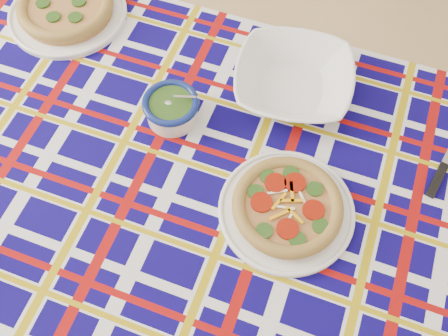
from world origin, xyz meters
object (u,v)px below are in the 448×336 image
(main_focaccia_plate, at_px, (287,206))
(pesto_bowl, at_px, (171,107))
(dining_table, at_px, (207,203))
(serving_bowl, at_px, (293,81))

(main_focaccia_plate, xyz_separation_m, pesto_bowl, (-0.29, 0.16, 0.01))
(dining_table, xyz_separation_m, main_focaccia_plate, (0.17, -0.01, 0.10))
(dining_table, distance_m, serving_bowl, 0.33)
(serving_bowl, bearing_deg, main_focaccia_plate, -80.56)
(main_focaccia_plate, bearing_deg, serving_bowl, 99.44)
(dining_table, relative_size, pesto_bowl, 12.81)
(pesto_bowl, bearing_deg, serving_bowl, 31.12)
(dining_table, distance_m, main_focaccia_plate, 0.20)
(pesto_bowl, bearing_deg, main_focaccia_plate, -28.72)
(pesto_bowl, height_order, serving_bowl, pesto_bowl)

